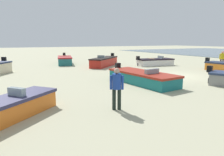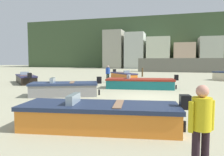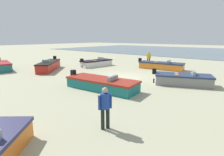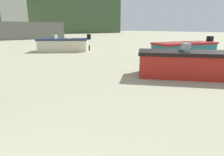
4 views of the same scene
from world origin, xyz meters
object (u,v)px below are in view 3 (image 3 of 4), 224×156
(boat_teal_8, at_px, (2,66))
(beach_walker_foreground, at_px, (149,57))
(beach_walker_distant, at_px, (105,105))
(boat_red_0, at_px, (49,66))
(boat_white_7, at_px, (96,63))
(boat_teal_3, at_px, (102,84))
(boat_grey_6, at_px, (183,79))
(boat_orange_4, at_px, (161,66))

(boat_teal_8, relative_size, beach_walker_foreground, 2.67)
(beach_walker_distant, bearing_deg, boat_red_0, 95.95)
(boat_white_7, distance_m, boat_teal_8, 10.14)
(boat_teal_3, xyz_separation_m, beach_walker_foreground, (2.75, -11.83, 0.58))
(boat_grey_6, relative_size, boat_teal_8, 0.97)
(boat_grey_6, bearing_deg, boat_white_7, -124.96)
(boat_orange_4, height_order, boat_white_7, boat_orange_4)
(boat_teal_3, xyz_separation_m, beach_walker_distant, (-3.64, 3.83, 0.58))
(beach_walker_distant, bearing_deg, boat_orange_4, 45.39)
(boat_orange_4, relative_size, boat_teal_8, 1.17)
(boat_teal_3, bearing_deg, boat_white_7, -139.91)
(boat_grey_6, height_order, beach_walker_distant, beach_walker_distant)
(boat_white_7, bearing_deg, beach_walker_distant, -36.50)
(boat_teal_8, distance_m, beach_walker_distant, 16.76)
(beach_walker_foreground, bearing_deg, boat_white_7, -164.91)
(boat_teal_3, bearing_deg, boat_teal_8, -89.70)
(boat_grey_6, relative_size, beach_walker_foreground, 2.57)
(boat_teal_3, bearing_deg, boat_grey_6, 134.00)
(boat_red_0, height_order, boat_teal_8, boat_red_0)
(boat_orange_4, xyz_separation_m, boat_grey_6, (-4.00, 5.30, 0.02))
(boat_orange_4, relative_size, beach_walker_distant, 3.11)
(boat_teal_3, relative_size, boat_grey_6, 1.27)
(boat_orange_4, height_order, boat_teal_8, boat_teal_8)
(boat_grey_6, xyz_separation_m, boat_teal_8, (16.76, 5.90, 0.04))
(boat_red_0, height_order, boat_white_7, boat_red_0)
(boat_red_0, relative_size, beach_walker_foreground, 2.77)
(boat_teal_3, bearing_deg, boat_red_0, -107.02)
(boat_red_0, distance_m, boat_teal_3, 9.36)
(boat_red_0, distance_m, boat_teal_8, 4.94)
(beach_walker_foreground, bearing_deg, boat_grey_6, -80.25)
(boat_orange_4, bearing_deg, boat_red_0, -56.81)
(beach_walker_foreground, height_order, beach_walker_distant, same)
(boat_orange_4, bearing_deg, boat_teal_3, -7.40)
(boat_grey_6, bearing_deg, boat_orange_4, -165.25)
(boat_teal_8, bearing_deg, boat_grey_6, 123.09)
(boat_teal_3, relative_size, boat_orange_4, 1.05)
(beach_walker_foreground, xyz_separation_m, beach_walker_distant, (-6.40, 15.66, 0.00))
(boat_teal_8, bearing_deg, beach_walker_foreground, 156.08)
(boat_orange_4, height_order, beach_walker_distant, beach_walker_distant)
(boat_teal_3, height_order, boat_orange_4, boat_orange_4)
(boat_orange_4, distance_m, boat_teal_8, 16.97)
(boat_red_0, distance_m, beach_walker_foreground, 11.91)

